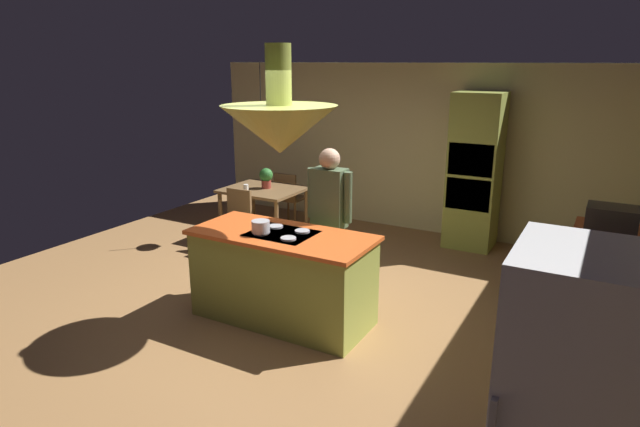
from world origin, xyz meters
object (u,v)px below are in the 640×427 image
at_px(canister_flour, 605,275).
at_px(cooking_pot_on_cooktop, 261,227).
at_px(microwave_on_counter, 611,220).
at_px(chair_by_back_wall, 289,195).
at_px(person_at_island, 329,214).
at_px(canister_sugar, 606,267).
at_px(potted_plant_on_table, 266,177).
at_px(cup_on_table, 246,187).
at_px(chair_facing_island, 235,216).
at_px(dining_table, 264,195).
at_px(canister_tea, 607,259).
at_px(oven_tower, 475,172).
at_px(kitchen_island, 283,276).
at_px(refrigerator, 576,427).

xyz_separation_m(canister_flour, cooking_pot_on_cooktop, (-3.00, -0.29, 0.01)).
bearing_deg(microwave_on_counter, chair_by_back_wall, 164.91).
bearing_deg(person_at_island, canister_sugar, -7.38).
xyz_separation_m(canister_sugar, microwave_on_counter, (0.00, 1.22, 0.06)).
bearing_deg(canister_flour, chair_by_back_wall, 149.96).
height_order(potted_plant_on_table, canister_sugar, canister_sugar).
bearing_deg(cup_on_table, cooking_pot_on_cooktop, -49.88).
height_order(chair_facing_island, cup_on_table, chair_facing_island).
height_order(dining_table, canister_tea, canister_tea).
xyz_separation_m(dining_table, person_at_island, (1.87, -1.41, 0.31)).
distance_m(oven_tower, dining_table, 3.05).
bearing_deg(microwave_on_counter, potted_plant_on_table, 172.78).
height_order(chair_by_back_wall, canister_sugar, canister_sugar).
height_order(kitchen_island, potted_plant_on_table, potted_plant_on_table).
distance_m(kitchen_island, cup_on_table, 2.64).
height_order(kitchen_island, cooking_pot_on_cooktop, cooking_pot_on_cooktop).
bearing_deg(microwave_on_counter, dining_table, 173.27).
bearing_deg(cooking_pot_on_cooktop, potted_plant_on_table, 123.69).
relative_size(refrigerator, person_at_island, 1.05).
relative_size(cup_on_table, canister_sugar, 0.59).
bearing_deg(canister_flour, microwave_on_counter, 90.00).
distance_m(dining_table, cooking_pot_on_cooktop, 2.73).
bearing_deg(canister_tea, person_at_island, 176.44).
relative_size(chair_facing_island, chair_by_back_wall, 1.00).
relative_size(canister_sugar, microwave_on_counter, 0.33).
bearing_deg(oven_tower, microwave_on_counter, -43.98).
bearing_deg(cup_on_table, chair_facing_island, -72.59).
xyz_separation_m(kitchen_island, refrigerator, (2.80, -1.70, 0.42)).
distance_m(dining_table, microwave_on_counter, 4.59).
bearing_deg(chair_facing_island, cup_on_table, 107.41).
distance_m(kitchen_island, potted_plant_on_table, 2.75).
distance_m(chair_facing_island, chair_by_back_wall, 1.38).
distance_m(kitchen_island, oven_tower, 3.48).
bearing_deg(microwave_on_counter, cooking_pot_on_cooktop, -150.54).
xyz_separation_m(oven_tower, dining_table, (-2.80, -1.14, -0.42)).
bearing_deg(chair_by_back_wall, canister_sugar, 151.70).
relative_size(canister_sugar, cooking_pot_on_cooktop, 0.84).
bearing_deg(canister_tea, chair_by_back_wall, 153.49).
relative_size(kitchen_island, microwave_on_counter, 4.02).
height_order(dining_table, chair_by_back_wall, chair_by_back_wall).
bearing_deg(chair_facing_island, dining_table, 90.00).
xyz_separation_m(chair_facing_island, canister_tea, (4.54, -0.89, 0.51)).
bearing_deg(cooking_pot_on_cooktop, microwave_on_counter, 29.46).
xyz_separation_m(refrigerator, canister_flour, (0.04, 1.86, 0.12)).
xyz_separation_m(chair_by_back_wall, canister_sugar, (4.54, -2.45, 0.51)).
xyz_separation_m(potted_plant_on_table, microwave_on_counter, (4.51, -0.57, 0.14)).
distance_m(dining_table, chair_by_back_wall, 0.71).
relative_size(chair_facing_island, cooking_pot_on_cooktop, 4.83).
xyz_separation_m(refrigerator, cooking_pot_on_cooktop, (-2.96, 1.57, 0.13)).
bearing_deg(potted_plant_on_table, microwave_on_counter, -7.22).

